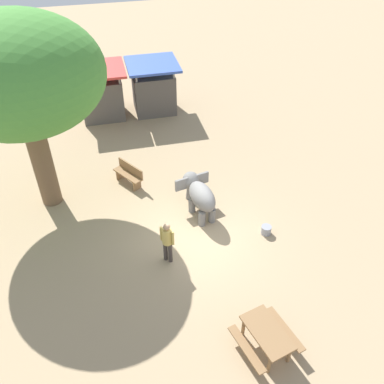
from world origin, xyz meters
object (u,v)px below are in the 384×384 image
elephant (199,194)px  shade_tree_main (19,77)px  market_stall_red (102,95)px  feed_bucket (266,230)px  person_handler (167,240)px  market_stall_blue (154,90)px  picnic_table_near (267,336)px  wooden_bench (129,174)px

elephant → shade_tree_main: (-5.34, 2.02, 4.16)m
market_stall_red → feed_bucket: (4.90, -9.89, -0.98)m
person_handler → feed_bucket: 3.70m
elephant → market_stall_blue: market_stall_blue is taller
elephant → person_handler: bearing=129.5°
picnic_table_near → market_stall_blue: market_stall_blue is taller
feed_bucket → wooden_bench: bearing=137.1°
shade_tree_main → wooden_bench: bearing=7.4°
feed_bucket → person_handler: bearing=-173.4°
wooden_bench → shade_tree_main: bearing=64.2°
wooden_bench → picnic_table_near: wooden_bench is taller
shade_tree_main → wooden_bench: size_ratio=5.06×
wooden_bench → elephant: bearing=-169.5°
elephant → market_stall_red: market_stall_red is taller
person_handler → wooden_bench: (-0.73, 4.43, -0.48)m
shade_tree_main → elephant: bearing=-20.7°
shade_tree_main → market_stall_red: shade_tree_main is taller
shade_tree_main → person_handler: bearing=-46.9°
shade_tree_main → picnic_table_near: 10.61m
person_handler → picnic_table_near: bearing=-110.7°
elephant → market_stall_red: size_ratio=0.80×
person_handler → picnic_table_near: person_handler is taller
wooden_bench → picnic_table_near: size_ratio=0.76×
person_handler → feed_bucket: person_handler is taller
shade_tree_main → picnic_table_near: shade_tree_main is taller
person_handler → wooden_bench: bearing=51.0°
elephant → picnic_table_near: bearing=171.1°
person_handler → market_stall_blue: market_stall_blue is taller
picnic_table_near → feed_bucket: (1.64, 4.12, -0.43)m
feed_bucket → elephant: bearing=141.7°
wooden_bench → feed_bucket: size_ratio=3.86×
feed_bucket → picnic_table_near: bearing=-111.7°
elephant → market_stall_red: (-2.88, 8.29, 0.25)m
market_stall_blue → feed_bucket: market_stall_blue is taller
person_handler → feed_bucket: (3.59, 0.42, -0.79)m
person_handler → wooden_bench: 4.51m
wooden_bench → market_stall_blue: size_ratio=0.55×
shade_tree_main → market_stall_red: size_ratio=2.79×
elephant → wooden_bench: elephant is taller
elephant → shade_tree_main: shade_tree_main is taller
market_stall_red → feed_bucket: bearing=-63.6°
elephant → picnic_table_near: size_ratio=1.11×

